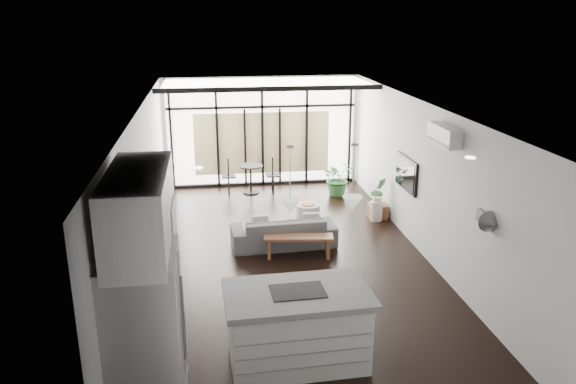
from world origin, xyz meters
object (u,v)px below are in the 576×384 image
object	(u,v)px
fridge	(145,341)
milk_can	(376,208)
sofa	(283,226)
console_bench	(298,246)
tv	(406,173)
island	(298,327)
pouf	(308,213)

from	to	relation	value
fridge	milk_can	bearing A→B (deg)	53.14
sofa	console_bench	distance (m)	0.63
sofa	tv	world-z (taller)	tv
island	milk_can	xyz separation A→B (m)	(2.52, 4.88, -0.23)
pouf	milk_can	bearing A→B (deg)	-2.89
sofa	console_bench	world-z (taller)	sofa
console_bench	pouf	world-z (taller)	console_bench
pouf	tv	world-z (taller)	tv
console_bench	tv	xyz separation A→B (m)	(2.27, 0.76, 1.10)
sofa	milk_can	xyz separation A→B (m)	(2.18, 1.08, -0.12)
island	pouf	distance (m)	5.07
island	tv	xyz separation A→B (m)	(2.81, 3.99, 0.80)
console_bench	fridge	bearing A→B (deg)	-111.80
pouf	tv	bearing A→B (deg)	-28.36
island	fridge	size ratio (longest dim) A/B	0.91
sofa	pouf	world-z (taller)	sofa
island	sofa	size ratio (longest dim) A/B	0.92
sofa	tv	bearing A→B (deg)	-178.42
island	sofa	xyz separation A→B (m)	(0.34, 3.80, -0.11)
milk_can	tv	world-z (taller)	tv
milk_can	tv	size ratio (longest dim) A/B	0.49
island	tv	size ratio (longest dim) A/B	1.68
island	fridge	distance (m)	2.04
pouf	milk_can	distance (m)	1.50
pouf	milk_can	world-z (taller)	milk_can
console_bench	tv	bearing A→B (deg)	26.30
console_bench	island	bearing A→B (deg)	-91.67
sofa	pouf	size ratio (longest dim) A/B	3.92
fridge	sofa	xyz separation A→B (m)	(2.12, 4.66, -0.62)
console_bench	milk_can	xyz separation A→B (m)	(1.98, 1.65, 0.06)
console_bench	pouf	distance (m)	1.79
pouf	tv	distance (m)	2.31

